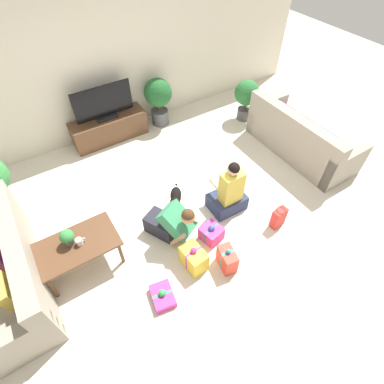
{
  "coord_description": "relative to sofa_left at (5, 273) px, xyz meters",
  "views": [
    {
      "loc": [
        -1.45,
        -2.36,
        3.56
      ],
      "look_at": [
        0.06,
        0.01,
        0.45
      ],
      "focal_mm": 28.0,
      "sensor_mm": 36.0,
      "label": 1
    }
  ],
  "objects": [
    {
      "name": "potted_plant_corner_right",
      "position": [
        4.7,
        1.31,
        0.21
      ],
      "size": [
        0.48,
        0.48,
        0.82
      ],
      "color": "#4C4C51",
      "rests_on": "ground_plane"
    },
    {
      "name": "gift_box_b",
      "position": [
        2.03,
        -0.95,
        -0.14
      ],
      "size": [
        0.26,
        0.36,
        0.38
      ],
      "rotation": [
        0.0,
        0.0,
        0.07
      ],
      "color": "yellow",
      "rests_on": "ground_plane"
    },
    {
      "name": "potted_plant_back_right",
      "position": [
        3.19,
        2.09,
        0.27
      ],
      "size": [
        0.52,
        0.52,
        0.93
      ],
      "color": "#4C4C51",
      "rests_on": "ground_plane"
    },
    {
      "name": "coffee_table",
      "position": [
        0.84,
        -0.19,
        0.12
      ],
      "size": [
        0.99,
        0.58,
        0.47
      ],
      "color": "brown",
      "rests_on": "ground_plane"
    },
    {
      "name": "sofa_right",
      "position": [
        4.85,
        -0.03,
        0.0
      ],
      "size": [
        0.84,
        1.98,
        0.84
      ],
      "rotation": [
        0.0,
        0.0,
        1.57
      ],
      "color": "gray",
      "rests_on": "ground_plane"
    },
    {
      "name": "gift_box_a",
      "position": [
        1.47,
        -1.13,
        -0.25
      ],
      "size": [
        0.31,
        0.38,
        0.17
      ],
      "rotation": [
        0.0,
        0.0,
        -0.18
      ],
      "color": "#CC3389",
      "rests_on": "ground_plane"
    },
    {
      "name": "dog",
      "position": [
        2.33,
        0.01,
        -0.09
      ],
      "size": [
        0.33,
        0.44,
        0.34
      ],
      "rotation": [
        0.0,
        0.0,
        5.7
      ],
      "color": "black",
      "rests_on": "ground_plane"
    },
    {
      "name": "gift_box_d",
      "position": [
        2.46,
        -0.74,
        -0.19
      ],
      "size": [
        0.32,
        0.32,
        0.28
      ],
      "rotation": [
        0.0,
        0.0,
        0.21
      ],
      "color": "#CC3389",
      "rests_on": "ground_plane"
    },
    {
      "name": "tv_console",
      "position": [
        2.15,
        2.14,
        -0.07
      ],
      "size": [
        1.37,
        0.41,
        0.47
      ],
      "color": "brown",
      "rests_on": "ground_plane"
    },
    {
      "name": "mug",
      "position": [
        0.89,
        -0.21,
        0.22
      ],
      "size": [
        0.12,
        0.08,
        0.09
      ],
      "color": "silver",
      "rests_on": "coffee_table"
    },
    {
      "name": "tabletop_plant",
      "position": [
        0.79,
        -0.13,
        0.29
      ],
      "size": [
        0.17,
        0.17,
        0.22
      ],
      "color": "#4C4C51",
      "rests_on": "coffee_table"
    },
    {
      "name": "tv",
      "position": [
        2.15,
        2.14,
        0.43
      ],
      "size": [
        1.04,
        0.2,
        0.6
      ],
      "color": "black",
      "rests_on": "tv_console"
    },
    {
      "name": "gift_bag_a",
      "position": [
        3.4,
        -1.06,
        -0.13
      ],
      "size": [
        0.22,
        0.15,
        0.35
      ],
      "rotation": [
        0.0,
        0.0,
        0.09
      ],
      "color": "red",
      "rests_on": "ground_plane"
    },
    {
      "name": "person_sitting",
      "position": [
        2.98,
        -0.42,
        0.03
      ],
      "size": [
        0.53,
        0.49,
        0.94
      ],
      "rotation": [
        0.0,
        0.0,
        3.11
      ],
      "color": "#283351",
      "rests_on": "ground_plane"
    },
    {
      "name": "wall_back",
      "position": [
        2.42,
        2.41,
        1.0
      ],
      "size": [
        8.4,
        0.06,
        2.6
      ],
      "color": "beige",
      "rests_on": "ground_plane"
    },
    {
      "name": "person_kneeling",
      "position": [
        2.02,
        -0.42,
        0.01
      ],
      "size": [
        0.6,
        0.78,
        0.74
      ],
      "rotation": [
        0.0,
        0.0,
        0.46
      ],
      "color": "#23232D",
      "rests_on": "ground_plane"
    },
    {
      "name": "gift_box_c",
      "position": [
        2.39,
        -1.19,
        -0.14
      ],
      "size": [
        0.23,
        0.32,
        0.37
      ],
      "rotation": [
        0.0,
        0.0,
        -0.19
      ],
      "color": "red",
      "rests_on": "ground_plane"
    },
    {
      "name": "sofa_left",
      "position": [
        0.0,
        0.0,
        0.0
      ],
      "size": [
        0.84,
        1.98,
        0.84
      ],
      "rotation": [
        0.0,
        0.0,
        -1.57
      ],
      "color": "gray",
      "rests_on": "ground_plane"
    },
    {
      "name": "ground_plane",
      "position": [
        2.42,
        -0.22,
        -0.3
      ],
      "size": [
        16.0,
        16.0,
        0.0
      ],
      "primitive_type": "plane",
      "color": "beige"
    }
  ]
}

